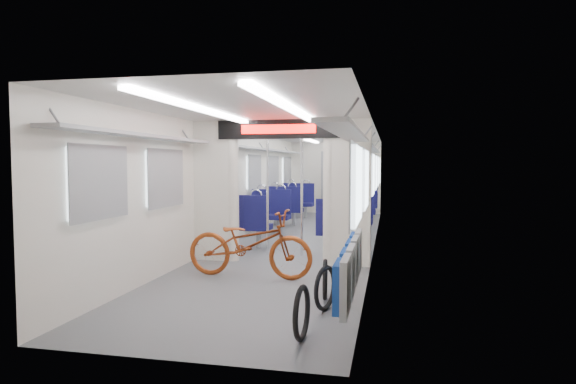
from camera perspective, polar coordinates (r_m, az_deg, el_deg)
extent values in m
plane|color=#515456|center=(9.84, 1.68, -6.01)|extent=(12.00, 12.00, 0.00)
cube|color=silver|center=(10.08, -6.45, 0.77)|extent=(0.02, 12.00, 2.30)
cube|color=silver|center=(9.56, 10.27, 0.60)|extent=(0.02, 12.00, 2.30)
cube|color=silver|center=(15.65, 5.62, 1.70)|extent=(2.90, 0.02, 2.30)
cube|color=silver|center=(3.98, -13.97, -3.31)|extent=(2.90, 0.02, 2.30)
cube|color=silver|center=(9.73, 1.70, 7.48)|extent=(2.90, 12.00, 0.02)
cube|color=white|center=(9.84, -1.48, 7.26)|extent=(0.12, 11.40, 0.04)
cube|color=white|center=(9.64, 4.95, 7.32)|extent=(0.12, 11.40, 0.04)
cube|color=silver|center=(8.09, -8.73, -0.95)|extent=(0.65, 0.18, 2.00)
cube|color=silver|center=(7.60, 7.35, -1.22)|extent=(0.65, 0.18, 2.00)
cube|color=silver|center=(7.76, -0.95, 7.40)|extent=(2.90, 0.18, 0.30)
cylinder|color=silver|center=(7.99, -6.55, -0.99)|extent=(0.20, 0.20, 2.00)
cylinder|color=silver|center=(7.63, 4.92, -1.18)|extent=(0.20, 0.20, 2.00)
cube|color=black|center=(7.66, -1.14, 7.46)|extent=(2.00, 0.03, 0.30)
cube|color=#FF0C07|center=(7.63, -1.18, 7.47)|extent=(1.20, 0.02, 0.14)
cube|color=silver|center=(5.70, -21.59, 1.08)|extent=(0.04, 1.00, 0.75)
cube|color=silver|center=(4.76, 8.21, 0.87)|extent=(0.04, 1.00, 0.75)
cube|color=silver|center=(7.09, -14.43, 1.61)|extent=(0.04, 1.00, 0.75)
cube|color=silver|center=(6.36, 9.16, 1.49)|extent=(0.04, 1.00, 0.75)
cube|color=silver|center=(9.58, -7.23, 2.13)|extent=(0.04, 1.00, 0.75)
cube|color=silver|center=(9.06, 10.00, 2.03)|extent=(0.04, 1.00, 0.75)
cube|color=silver|center=(11.40, -4.09, 2.34)|extent=(0.04, 1.00, 0.75)
cube|color=silver|center=(10.96, 10.35, 2.26)|extent=(0.04, 1.00, 0.75)
cube|color=silver|center=(13.23, -1.81, 2.50)|extent=(0.04, 1.00, 0.75)
cube|color=silver|center=(12.85, 10.59, 2.41)|extent=(0.04, 1.00, 0.75)
cube|color=silver|center=(14.99, -0.17, 2.60)|extent=(0.04, 1.00, 0.75)
cube|color=silver|center=(14.65, 10.76, 2.52)|extent=(0.04, 1.00, 0.75)
cube|color=gray|center=(6.32, -16.52, 6.37)|extent=(0.30, 3.60, 0.04)
cube|color=gray|center=(5.58, 7.25, 6.89)|extent=(0.30, 3.60, 0.04)
cube|color=gray|center=(11.94, -2.61, 5.04)|extent=(0.30, 7.60, 0.04)
cube|color=gray|center=(11.56, 9.72, 5.05)|extent=(0.30, 7.60, 0.04)
cube|color=gray|center=(15.60, 5.59, 1.15)|extent=(0.90, 0.05, 2.00)
imported|color=#913B15|center=(6.83, -4.60, -6.10)|extent=(1.86, 0.74, 0.96)
cube|color=gray|center=(4.13, 6.83, -11.03)|extent=(0.06, 0.43, 0.48)
cube|color=navy|center=(4.13, 5.99, -11.01)|extent=(0.06, 0.39, 0.41)
cube|color=gray|center=(4.66, 7.45, -9.36)|extent=(0.06, 0.43, 0.48)
cube|color=navy|center=(4.67, 6.70, -9.34)|extent=(0.06, 0.39, 0.41)
cube|color=gray|center=(5.20, 7.93, -8.03)|extent=(0.06, 0.43, 0.48)
cube|color=navy|center=(5.20, 7.27, -8.02)|extent=(0.06, 0.39, 0.41)
cube|color=gray|center=(5.74, 8.32, -6.95)|extent=(0.06, 0.43, 0.48)
cube|color=navy|center=(5.74, 7.72, -6.94)|extent=(0.06, 0.39, 0.41)
torus|color=black|center=(4.50, 1.64, -14.43)|extent=(0.08, 0.51, 0.51)
torus|color=black|center=(5.37, 4.44, -11.53)|extent=(0.20, 0.49, 0.50)
torus|color=black|center=(5.78, 4.42, -10.54)|extent=(0.10, 0.49, 0.48)
cube|color=#0F0E3E|center=(9.18, -3.51, -4.17)|extent=(0.46, 0.43, 0.10)
cylinder|color=gray|center=(9.21, -3.51, -5.56)|extent=(0.10, 0.10, 0.35)
cube|color=#0F0E3E|center=(8.97, -3.82, -2.20)|extent=(0.46, 0.08, 0.57)
torus|color=silver|center=(8.95, -3.83, -0.40)|extent=(0.23, 0.03, 0.23)
cube|color=#0F0E3E|center=(10.86, -1.04, -2.99)|extent=(0.46, 0.43, 0.10)
cylinder|color=gray|center=(10.89, -1.04, -4.16)|extent=(0.10, 0.10, 0.35)
cube|color=#0F0E3E|center=(11.00, -0.84, -1.16)|extent=(0.46, 0.08, 0.57)
torus|color=silver|center=(10.98, -0.84, 0.31)|extent=(0.23, 0.03, 0.23)
cube|color=#0F0E3E|center=(9.31, -6.31, -4.08)|extent=(0.46, 0.43, 0.10)
cylinder|color=gray|center=(9.34, -6.30, -5.44)|extent=(0.10, 0.10, 0.35)
cube|color=#0F0E3E|center=(9.11, -6.67, -2.13)|extent=(0.46, 0.08, 0.57)
torus|color=silver|center=(9.09, -6.68, -0.35)|extent=(0.23, 0.03, 0.23)
cube|color=#0F0E3E|center=(10.98, -3.44, -2.93)|extent=(0.46, 0.43, 0.10)
cylinder|color=gray|center=(11.00, -3.43, -4.09)|extent=(0.10, 0.10, 0.35)
cube|color=#0F0E3E|center=(11.11, -3.20, -1.12)|extent=(0.46, 0.08, 0.57)
torus|color=silver|center=(11.09, -3.21, 0.34)|extent=(0.23, 0.03, 0.23)
cube|color=#0F0E3E|center=(8.58, 4.96, -4.70)|extent=(0.44, 0.41, 0.10)
cylinder|color=gray|center=(8.62, 4.96, -6.19)|extent=(0.10, 0.10, 0.35)
cube|color=#0F0E3E|center=(8.38, 4.84, -2.69)|extent=(0.44, 0.08, 0.54)
torus|color=silver|center=(8.35, 4.84, -0.84)|extent=(0.23, 0.03, 0.23)
cube|color=#0F0E3E|center=(10.23, 6.11, -3.40)|extent=(0.44, 0.41, 0.10)
cylinder|color=gray|center=(10.26, 6.10, -4.65)|extent=(0.10, 0.10, 0.35)
cube|color=#0F0E3E|center=(10.37, 6.22, -1.53)|extent=(0.44, 0.08, 0.54)
torus|color=silver|center=(10.35, 6.23, -0.03)|extent=(0.23, 0.03, 0.23)
cube|color=#0F0E3E|center=(8.54, 8.11, -4.77)|extent=(0.44, 0.41, 0.10)
cylinder|color=gray|center=(8.57, 8.09, -6.26)|extent=(0.10, 0.10, 0.35)
cube|color=#0F0E3E|center=(8.33, 8.05, -2.74)|extent=(0.44, 0.08, 0.54)
torus|color=silver|center=(8.31, 8.06, -0.88)|extent=(0.23, 0.03, 0.23)
cube|color=#0F0E3E|center=(10.20, 8.75, -3.44)|extent=(0.44, 0.41, 0.10)
cylinder|color=gray|center=(10.23, 8.73, -4.70)|extent=(0.10, 0.10, 0.35)
cube|color=#0F0E3E|center=(10.33, 8.81, -1.57)|extent=(0.44, 0.08, 0.54)
torus|color=silver|center=(10.31, 8.83, -0.06)|extent=(0.23, 0.03, 0.23)
cube|color=#0F0E3E|center=(12.46, 0.66, -2.16)|extent=(0.47, 0.44, 0.10)
cylinder|color=gray|center=(12.48, 0.66, -3.19)|extent=(0.10, 0.10, 0.35)
cube|color=#0F0E3E|center=(12.26, 0.50, -0.68)|extent=(0.47, 0.08, 0.57)
torus|color=silver|center=(12.24, 0.50, 0.65)|extent=(0.24, 0.03, 0.24)
cube|color=#0F0E3E|center=(14.19, 2.06, -1.49)|extent=(0.47, 0.44, 0.10)
cylinder|color=gray|center=(14.21, 2.06, -2.39)|extent=(0.10, 0.10, 0.35)
cube|color=#0F0E3E|center=(14.34, 2.19, -0.09)|extent=(0.47, 0.08, 0.57)
torus|color=silver|center=(14.32, 2.19, 1.05)|extent=(0.24, 0.03, 0.24)
cube|color=#0F0E3E|center=(12.56, -1.44, -2.12)|extent=(0.47, 0.44, 0.10)
cylinder|color=gray|center=(12.58, -1.44, -3.14)|extent=(0.10, 0.10, 0.35)
cube|color=#0F0E3E|center=(12.36, -1.63, -0.65)|extent=(0.47, 0.08, 0.57)
torus|color=silver|center=(12.35, -1.64, 0.67)|extent=(0.24, 0.03, 0.24)
cube|color=#0F0E3E|center=(14.28, 0.20, -1.46)|extent=(0.47, 0.44, 0.10)
cylinder|color=gray|center=(14.30, 0.20, -2.35)|extent=(0.10, 0.10, 0.35)
cube|color=#0F0E3E|center=(14.43, 0.35, -0.07)|extent=(0.47, 0.08, 0.57)
torus|color=silver|center=(14.41, 0.35, 1.07)|extent=(0.24, 0.03, 0.24)
cube|color=#0F0E3E|center=(12.22, 7.07, -2.30)|extent=(0.45, 0.42, 0.10)
cylinder|color=gray|center=(12.24, 7.07, -3.35)|extent=(0.10, 0.10, 0.35)
cube|color=#0F0E3E|center=(12.02, 7.02, -0.83)|extent=(0.45, 0.08, 0.55)
torus|color=silver|center=(12.00, 7.03, 0.48)|extent=(0.23, 0.03, 0.23)
cube|color=#0F0E3E|center=(13.91, 7.68, -1.61)|extent=(0.45, 0.42, 0.10)
cylinder|color=gray|center=(13.94, 7.67, -2.53)|extent=(0.10, 0.10, 0.35)
cube|color=#0F0E3E|center=(14.06, 7.74, -0.23)|extent=(0.45, 0.08, 0.55)
torus|color=silver|center=(14.05, 7.75, 0.90)|extent=(0.23, 0.03, 0.23)
cube|color=#0F0E3E|center=(12.19, 9.28, -2.33)|extent=(0.45, 0.42, 0.10)
cylinder|color=gray|center=(12.21, 9.27, -3.39)|extent=(0.10, 0.10, 0.35)
cube|color=#0F0E3E|center=(11.99, 9.25, -0.86)|extent=(0.45, 0.08, 0.55)
torus|color=silver|center=(11.97, 9.27, 0.46)|extent=(0.23, 0.03, 0.23)
cube|color=#0F0E3E|center=(13.89, 9.61, -1.64)|extent=(0.45, 0.42, 0.10)
cylinder|color=gray|center=(13.91, 9.60, -2.56)|extent=(0.10, 0.10, 0.35)
cube|color=#0F0E3E|center=(14.03, 9.65, -0.25)|extent=(0.45, 0.08, 0.55)
torus|color=silver|center=(14.02, 9.67, 0.88)|extent=(0.23, 0.03, 0.23)
cylinder|color=silver|center=(8.44, -2.44, 0.29)|extent=(0.04, 0.04, 2.30)
cylinder|color=silver|center=(8.32, 1.64, 0.24)|extent=(0.05, 0.05, 2.30)
cylinder|color=silver|center=(11.63, 1.66, 1.14)|extent=(0.04, 0.04, 2.30)
cylinder|color=silver|center=(11.24, 4.44, 1.05)|extent=(0.05, 0.05, 2.30)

